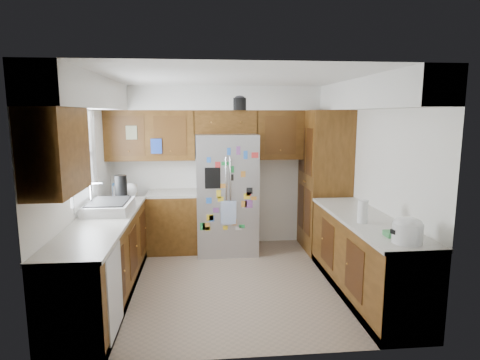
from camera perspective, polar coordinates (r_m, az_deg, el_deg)
name	(u,v)px	position (r m, az deg, el deg)	size (l,w,h in m)	color
floor	(233,282)	(5.21, -1.00, -14.29)	(3.60, 3.60, 0.00)	gray
room_shell	(222,135)	(5.14, -2.55, 6.34)	(3.64, 3.24, 2.52)	white
left_counter_run	(122,252)	(5.17, -16.49, -9.82)	(1.36, 3.20, 0.92)	#472A0D
right_counter_run	(365,259)	(4.97, 17.29, -10.74)	(0.63, 2.25, 0.92)	#472A0D
pantry	(324,181)	(6.28, 11.89, -0.16)	(0.60, 0.90, 2.15)	#472A0D
fridge	(227,193)	(6.10, -1.91, -1.93)	(0.90, 0.79, 1.80)	#A0A1A6
bridge_cabinet	(225,122)	(6.21, -2.10, 8.27)	(0.96, 0.34, 0.35)	#472A0D
fridge_top_items	(229,101)	(6.16, -1.57, 11.10)	(0.64, 0.37, 0.28)	#255FAA
sink_assembly	(109,206)	(5.11, -18.15, -3.60)	(0.52, 0.70, 0.37)	silver
left_counter_clutter	(124,190)	(5.76, -16.22, -1.44)	(0.37, 0.86, 0.38)	black
rice_cooker	(408,230)	(4.00, 22.72, -6.53)	(0.28, 0.27, 0.24)	white
paper_towel	(363,211)	(4.57, 17.05, -4.30)	(0.11, 0.11, 0.25)	white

